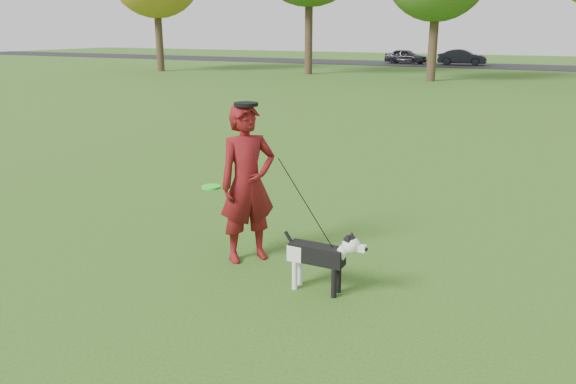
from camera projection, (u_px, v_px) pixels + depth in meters
The scene contains 7 objects.
ground at pixel (296, 259), 7.03m from camera, with size 120.00×120.00×0.00m, color #285116.
road at pixel (528, 67), 41.46m from camera, with size 120.00×7.00×0.02m, color black.
man at pixel (248, 184), 6.79m from camera, with size 0.71×0.47×1.95m, color #5D0E0D.
dog at pixel (323, 254), 6.04m from camera, with size 0.97×0.19×0.74m.
car_left at pixel (406, 56), 45.20m from camera, with size 1.35×3.36×1.15m, color black.
car_mid at pixel (462, 57), 43.33m from camera, with size 1.26×3.60×1.19m, color black.
man_held_items at pixel (305, 202), 6.21m from camera, with size 1.87×0.60×1.46m.
Camera 1 is at (2.78, -5.88, 2.79)m, focal length 35.00 mm.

